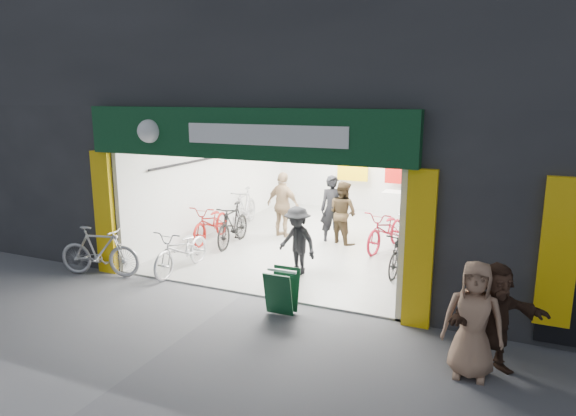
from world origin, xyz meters
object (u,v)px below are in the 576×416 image
Objects in this scene: bike_left_front at (182,250)px; parked_bike at (100,251)px; bike_right_front at (401,252)px; sandwich_board at (282,290)px; pedestrian_near at (473,320)px.

parked_bike is (-1.43, -0.90, 0.04)m from bike_left_front.
bike_right_front is 2.08× the size of sandwich_board.
sandwich_board is (-3.15, 0.80, -0.38)m from pedestrian_near.
bike_right_front reaches higher than sandwich_board.
pedestrian_near is (6.00, -1.90, 0.31)m from bike_left_front.
bike_right_front is at bearing 113.00° from pedestrian_near.
bike_left_front is at bearing 160.38° from pedestrian_near.
pedestrian_near is (1.70, -3.64, 0.32)m from bike_right_front.
pedestrian_near is (7.43, -1.00, 0.27)m from parked_bike.
bike_right_front is 3.19m from sandwich_board.
bike_left_front is at bearing -152.51° from bike_right_front.
sandwich_board is (2.84, -1.10, -0.07)m from bike_left_front.
parked_bike is 4.28m from sandwich_board.
pedestrian_near is at bearing -111.19° from parked_bike.
sandwich_board is at bearing -21.26° from bike_left_front.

